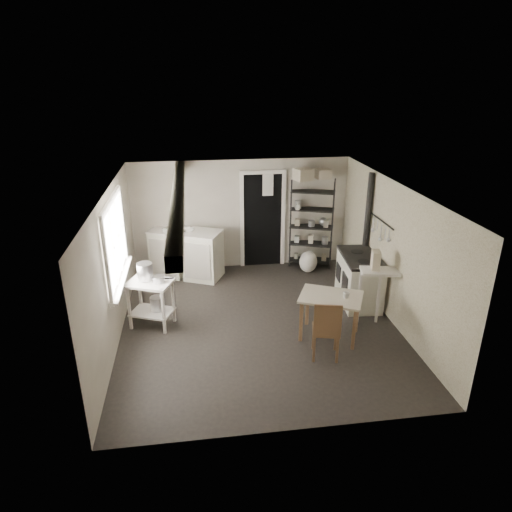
{
  "coord_description": "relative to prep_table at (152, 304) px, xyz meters",
  "views": [
    {
      "loc": [
        -0.98,
        -6.62,
        3.94
      ],
      "look_at": [
        0.0,
        0.3,
        1.1
      ],
      "focal_mm": 32.0,
      "sensor_mm": 36.0,
      "label": 1
    }
  ],
  "objects": [
    {
      "name": "stove",
      "position": [
        3.67,
        0.33,
        0.04
      ],
      "size": [
        0.73,
        1.19,
        0.9
      ],
      "primitive_type": null,
      "rotation": [
        0.0,
        0.0,
        -0.09
      ],
      "color": "#ECE7CD",
      "rests_on": "ground"
    },
    {
      "name": "wall_left",
      "position": [
        -0.5,
        -0.19,
        0.75
      ],
      "size": [
        0.02,
        5.0,
        2.3
      ],
      "primitive_type": "cube",
      "color": "#BCB3A1",
      "rests_on": "ground"
    },
    {
      "name": "wall_right",
      "position": [
        4.0,
        -0.19,
        0.75
      ],
      "size": [
        0.02,
        5.0,
        2.3
      ],
      "primitive_type": "cube",
      "color": "#BCB3A1",
      "rests_on": "ground"
    },
    {
      "name": "shelf_jar",
      "position": [
        2.9,
        2.11,
        0.96
      ],
      "size": [
        0.09,
        0.09,
        0.17
      ],
      "primitive_type": "imported",
      "rotation": [
        0.0,
        0.0,
        0.09
      ],
      "color": "silver",
      "rests_on": "shelf_rack"
    },
    {
      "name": "saucepan",
      "position": [
        0.15,
        -0.03,
        0.45
      ],
      "size": [
        0.22,
        0.22,
        0.1
      ],
      "primitive_type": "cylinder",
      "rotation": [
        0.0,
        0.0,
        0.23
      ],
      "color": "#BDBDBF",
      "rests_on": "prep_table"
    },
    {
      "name": "counter_cup",
      "position": [
        0.19,
        1.83,
        0.57
      ],
      "size": [
        0.15,
        0.15,
        0.1
      ],
      "primitive_type": "imported",
      "rotation": [
        0.0,
        0.0,
        -0.26
      ],
      "color": "silver",
      "rests_on": "base_cabinets"
    },
    {
      "name": "floor",
      "position": [
        1.75,
        -0.19,
        -0.4
      ],
      "size": [
        5.0,
        5.0,
        0.0
      ],
      "primitive_type": "plane",
      "color": "black",
      "rests_on": "ground"
    },
    {
      "name": "shelf_rack",
      "position": [
        3.22,
        2.12,
        0.55
      ],
      "size": [
        0.97,
        0.63,
        1.9
      ],
      "primitive_type": null,
      "rotation": [
        0.0,
        0.0,
        -0.33
      ],
      "color": "black",
      "rests_on": "ground"
    },
    {
      "name": "wall_back",
      "position": [
        1.75,
        2.31,
        0.75
      ],
      "size": [
        4.5,
        0.02,
        2.3
      ],
      "primitive_type": "cube",
      "color": "#BCB3A1",
      "rests_on": "ground"
    },
    {
      "name": "mixing_bowl",
      "position": [
        0.66,
        1.91,
        0.55
      ],
      "size": [
        0.33,
        0.33,
        0.06
      ],
      "primitive_type": "imported",
      "rotation": [
        0.0,
        0.0,
        0.34
      ],
      "color": "silver",
      "rests_on": "base_cabinets"
    },
    {
      "name": "utensil_rail",
      "position": [
        3.94,
        0.41,
        1.15
      ],
      "size": [
        0.06,
        1.2,
        0.44
      ],
      "primitive_type": null,
      "color": "#BDBDBF",
      "rests_on": "wall_right"
    },
    {
      "name": "storage_box_b",
      "position": [
        3.42,
        2.16,
        1.59
      ],
      "size": [
        0.33,
        0.31,
        0.19
      ],
      "primitive_type": "cube",
      "rotation": [
        0.0,
        0.0,
        0.16
      ],
      "color": "beige",
      "rests_on": "shelf_rack"
    },
    {
      "name": "side_ledge",
      "position": [
        3.7,
        -0.42,
        0.03
      ],
      "size": [
        0.68,
        0.46,
        0.96
      ],
      "primitive_type": null,
      "rotation": [
        0.0,
        0.0,
        -0.22
      ],
      "color": "white",
      "rests_on": "ground"
    },
    {
      "name": "wallpaper_panel",
      "position": [
        3.99,
        -0.19,
        0.75
      ],
      "size": [
        0.01,
        5.0,
        2.3
      ],
      "primitive_type": null,
      "color": "beige",
      "rests_on": "wall_right"
    },
    {
      "name": "stovepipe",
      "position": [
        3.92,
        0.82,
        1.19
      ],
      "size": [
        0.13,
        0.13,
        1.53
      ],
      "primitive_type": null,
      "rotation": [
        0.0,
        0.0,
        -0.08
      ],
      "color": "black",
      "rests_on": "stove"
    },
    {
      "name": "ceiling_beam",
      "position": [
        0.55,
        -0.19,
        1.8
      ],
      "size": [
        0.18,
        5.0,
        0.18
      ],
      "primitive_type": null,
      "color": "white",
      "rests_on": "ceiling"
    },
    {
      "name": "oats_box",
      "position": [
        3.63,
        -0.37,
        0.61
      ],
      "size": [
        0.17,
        0.23,
        0.31
      ],
      "primitive_type": "cube",
      "rotation": [
        0.0,
        0.0,
        -0.24
      ],
      "color": "beige",
      "rests_on": "side_ledge"
    },
    {
      "name": "work_table",
      "position": [
        2.8,
        -0.74,
        -0.02
      ],
      "size": [
        1.13,
        0.99,
        0.71
      ],
      "primitive_type": null,
      "rotation": [
        0.0,
        0.0,
        -0.43
      ],
      "color": "beige",
      "rests_on": "ground"
    },
    {
      "name": "storage_box_a",
      "position": [
        2.99,
        2.06,
        1.61
      ],
      "size": [
        0.41,
        0.39,
        0.23
      ],
      "primitive_type": "cube",
      "rotation": [
        0.0,
        0.0,
        0.33
      ],
      "color": "beige",
      "rests_on": "shelf_rack"
    },
    {
      "name": "window",
      "position": [
        -0.47,
        0.01,
        1.1
      ],
      "size": [
        0.12,
        1.76,
        1.28
      ],
      "primitive_type": null,
      "color": "white",
      "rests_on": "wall_left"
    },
    {
      "name": "stockpot",
      "position": [
        -0.06,
        0.1,
        0.54
      ],
      "size": [
        0.28,
        0.28,
        0.28
      ],
      "primitive_type": "cylinder",
      "rotation": [
        0.0,
        0.0,
        0.08
      ],
      "color": "#BDBDBF",
      "rests_on": "prep_table"
    },
    {
      "name": "base_cabinets",
      "position": [
        0.57,
        1.94,
        0.06
      ],
      "size": [
        1.62,
        1.2,
        0.98
      ],
      "primitive_type": null,
      "rotation": [
        0.0,
        0.0,
        -0.43
      ],
      "color": "#ECE7CD",
      "rests_on": "ground"
    },
    {
      "name": "chair",
      "position": [
        2.58,
        -1.26,
        0.08
      ],
      "size": [
        0.47,
        0.49,
        0.95
      ],
      "primitive_type": null,
      "rotation": [
        0.0,
        0.0,
        -0.23
      ],
      "color": "brown",
      "rests_on": "ground"
    },
    {
      "name": "floor_crock",
      "position": [
        3.46,
        -0.14,
        -0.33
      ],
      "size": [
        0.12,
        0.12,
        0.14
      ],
      "primitive_type": "cylinder",
      "rotation": [
        0.0,
        0.0,
        -0.03
      ],
      "color": "silver",
      "rests_on": "ground"
    },
    {
      "name": "wall_front",
      "position": [
        1.75,
        -2.69,
        0.75
      ],
      "size": [
        4.5,
        0.02,
        2.3
      ],
      "primitive_type": "cube",
      "color": "#BCB3A1",
      "rests_on": "ground"
    },
    {
      "name": "table_cup",
      "position": [
        3.01,
        -0.83,
        0.41
      ],
      "size": [
        0.11,
        0.11,
        0.09
      ],
      "primitive_type": "imported",
      "rotation": [
        0.0,
        0.0,
        0.16
      ],
      "color": "silver",
      "rests_on": "work_table"
    },
    {
      "name": "bucket",
      "position": [
        0.09,
        0.02,
        -0.02
      ],
      "size": [
        0.28,
        0.28,
        0.24
      ],
      "primitive_type": "cylinder",
      "rotation": [
        0.0,
        0.0,
        0.37
      ],
      "color": "#BDBDBF",
      "rests_on": "prep_table"
    },
    {
      "name": "ceiling",
      "position": [
        1.75,
        -0.19,
        1.9
      ],
      "size": [
        5.0,
        5.0,
        0.0
      ],
      "primitive_type": "plane",
      "rotation": [
        3.14,
        0.0,
        0.0
      ],
      "color": "silver",
      "rests_on": "wall_back"
    },
    {
      "name": "flour_sack",
      "position": [
        3.09,
        1.76,
        -0.16
      ],
      "size": [
        0.42,
        0.38,
        0.46
      ],
      "primitive_type": "ellipsoid",
      "rotation": [
        0.0,
        0.0,
        0.15
      ],
      "color": "beige",
      "rests_on": "ground"
    },
    {
      "name": "doorway",
      "position": [
        2.2,
        2.28,
        0.6
      ],
      "size": [
        0.96,
        0.1,
        2.08
      ],
      "primitive_type": null,
      "color": "white",
      "rests_on": "ground"
    },
    {
      "name": "prep_table",
      "position": [
        0.0,
        0.0,
        0.0
      ],
      "size": [
        0.83,
        0.72,
        0.8
      ],
      "primitive_type": null,
      "rotation": [
        0.0,
        0.0,
        -0.38
      ],
      "color": "white",
      "rests_on": "ground"
    }
  ]
}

